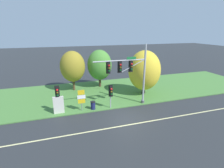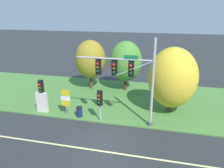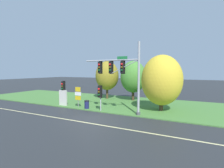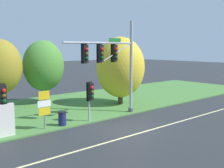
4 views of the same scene
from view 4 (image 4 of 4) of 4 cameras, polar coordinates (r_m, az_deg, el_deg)
ground_plane at (r=18.28m, az=2.97°, el=-9.05°), size 160.00×160.00×0.00m
lane_stripe at (r=17.47m, az=5.74°, el=-9.85°), size 36.00×0.16×0.01m
grass_verge at (r=24.69m, az=-10.45°, el=-4.68°), size 48.00×11.50×0.10m
traffic_signal_mast at (r=20.68m, az=0.22°, el=4.99°), size 6.30×0.49×7.11m
pedestrian_signal_near_kerb at (r=19.22m, az=-4.42°, el=-1.96°), size 0.46×0.55×2.76m
pedestrian_signal_further_along at (r=17.08m, az=-21.30°, el=-2.76°), size 0.46×0.55×3.06m
route_sign_post at (r=17.98m, az=-13.60°, el=-4.25°), size 0.89×0.08×2.46m
tree_nearest_road at (r=24.34m, az=-21.89°, el=3.28°), size 3.56×3.56×5.78m
tree_left_of_mast at (r=26.35m, az=-13.76°, el=3.63°), size 3.69×3.69×5.75m
tree_behind_signpost at (r=25.25m, az=1.73°, el=3.40°), size 4.34×4.34×6.03m
info_kiosk at (r=17.28m, az=-20.99°, el=-6.94°), size 1.10×0.24×1.90m
trash_bin at (r=18.78m, az=-10.07°, el=-6.90°), size 0.56×0.56×0.93m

